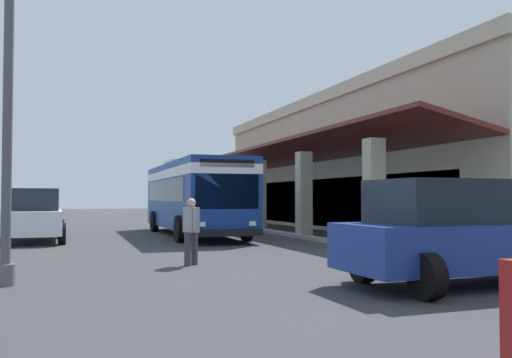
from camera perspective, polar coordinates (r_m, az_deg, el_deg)
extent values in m
plane|color=#38383A|center=(27.58, 10.66, -5.36)|extent=(120.00, 120.00, 0.00)
cube|color=#9E998E|center=(27.80, -0.13, -5.24)|extent=(32.86, 0.50, 0.12)
cube|color=#B2A88E|center=(32.32, 16.33, 0.93)|extent=(27.38, 13.02, 6.47)
cube|color=#C0B59A|center=(32.69, 16.27, 7.13)|extent=(27.68, 13.32, 0.60)
cube|color=#B2A88E|center=(38.33, -5.16, -1.76)|extent=(0.55, 0.55, 3.56)
cube|color=#B2A88E|center=(33.05, -2.83, -1.74)|extent=(0.55, 0.55, 3.56)
cube|color=#B2A88E|center=(27.85, 0.38, -1.69)|extent=(0.55, 0.55, 3.56)
cube|color=#B2A88E|center=(22.77, 5.04, -1.62)|extent=(0.55, 0.55, 3.56)
cube|color=#B2A88E|center=(17.92, 12.30, -1.49)|extent=(0.55, 0.55, 3.56)
cube|color=#5B1E19|center=(28.41, 2.90, 2.60)|extent=(27.38, 3.16, 0.82)
cube|color=#19232D|center=(28.98, 5.91, -2.44)|extent=(23.00, 0.08, 2.40)
cube|color=navy|center=(23.90, -6.55, -1.76)|extent=(11.03, 2.70, 2.75)
cube|color=white|center=(23.92, -6.54, 0.45)|extent=(11.05, 2.72, 0.36)
cube|color=#19232D|center=(24.19, -6.70, -1.23)|extent=(9.28, 2.71, 0.90)
cube|color=#19232D|center=(18.58, -3.04, -1.33)|extent=(0.09, 2.24, 1.20)
cube|color=black|center=(18.61, -3.02, 1.66)|extent=(0.09, 1.94, 0.28)
cube|color=black|center=(18.49, -2.94, -5.67)|extent=(0.23, 2.45, 0.24)
cube|color=silver|center=(18.81, -0.37, -4.69)|extent=(0.06, 0.24, 0.16)
cube|color=silver|center=(18.33, -5.70, -4.75)|extent=(0.06, 0.24, 0.16)
cube|color=silver|center=(25.41, -7.24, 1.60)|extent=(2.42, 1.82, 0.24)
cylinder|color=black|center=(20.74, -1.00, -5.13)|extent=(1.00, 0.30, 1.00)
cylinder|color=black|center=(20.12, -7.97, -5.21)|extent=(1.00, 0.30, 1.00)
cylinder|color=black|center=(27.20, -5.28, -4.37)|extent=(1.00, 0.30, 1.00)
cylinder|color=black|center=(26.73, -10.63, -4.39)|extent=(1.00, 0.30, 1.00)
cube|color=navy|center=(10.94, 21.22, -6.51)|extent=(1.99, 4.82, 0.84)
cube|color=#19232D|center=(10.84, 20.76, -2.22)|extent=(1.74, 3.28, 0.80)
cylinder|color=black|center=(12.79, 23.91, -7.46)|extent=(0.76, 0.26, 0.76)
cylinder|color=black|center=(10.81, 11.16, -8.63)|extent=(0.76, 0.26, 0.76)
cylinder|color=black|center=(9.20, 17.51, -9.75)|extent=(0.76, 0.26, 0.76)
cube|color=silver|center=(21.90, -22.30, -4.16)|extent=(4.84, 2.04, 0.84)
cube|color=#19232D|center=(21.98, -22.27, -2.01)|extent=(3.30, 1.78, 0.80)
cylinder|color=black|center=(20.28, -19.70, -5.43)|extent=(0.76, 0.26, 0.76)
cylinder|color=black|center=(20.34, -25.22, -5.34)|extent=(0.76, 0.26, 0.76)
cylinder|color=black|center=(23.54, -19.81, -4.93)|extent=(0.76, 0.26, 0.76)
cylinder|color=black|center=(23.59, -24.57, -4.86)|extent=(0.76, 0.26, 0.76)
cylinder|color=#38383D|center=(13.49, -6.47, -7.23)|extent=(0.16, 0.16, 0.81)
cylinder|color=#38383D|center=(13.22, -7.20, -7.33)|extent=(0.16, 0.16, 0.81)
cube|color=gray|center=(13.30, -6.82, -4.26)|extent=(0.51, 0.33, 0.60)
sphere|color=tan|center=(13.29, -6.81, -2.49)|extent=(0.22, 0.22, 0.22)
cylinder|color=gray|center=(13.58, -7.18, -4.08)|extent=(0.09, 0.09, 0.54)
cylinder|color=gray|center=(13.03, -6.44, -4.18)|extent=(0.09, 0.09, 0.54)
cube|color=#4C4742|center=(35.23, -1.50, -4.27)|extent=(0.97, 0.97, 0.47)
cylinder|color=#332319|center=(35.22, -1.50, -3.87)|extent=(0.83, 0.83, 0.02)
cylinder|color=brown|center=(35.20, -1.50, -2.24)|extent=(0.16, 0.16, 2.02)
ellipsoid|color=#1E6028|center=(34.85, -1.49, -0.48)|extent=(0.75, 0.42, 0.17)
ellipsoid|color=#1E6028|center=(35.15, -0.82, -0.39)|extent=(0.57, 0.84, 0.18)
ellipsoid|color=#1E6028|center=(35.60, -1.17, -0.43)|extent=(0.77, 0.78, 0.16)
ellipsoid|color=#1E6028|center=(35.45, -1.92, -0.35)|extent=(0.71, 0.53, 0.18)
ellipsoid|color=#1E6028|center=(35.06, -2.19, -0.43)|extent=(0.24, 0.91, 0.17)
cylinder|color=#59595B|center=(11.29, -24.84, -9.12)|extent=(0.36, 0.36, 0.40)
cylinder|color=#4C4C51|center=(11.43, -24.57, 9.87)|extent=(0.18, 0.18, 7.90)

